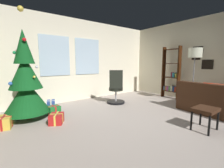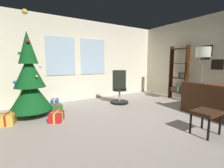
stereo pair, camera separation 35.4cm
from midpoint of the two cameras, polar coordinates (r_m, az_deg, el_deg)
ground_plane at (r=3.47m, az=13.92°, el=-14.66°), size 5.54×5.37×0.10m
wall_back_with_windows at (r=5.46m, az=-6.95°, el=8.67°), size 5.54×0.12×2.69m
wall_right_with_frames at (r=5.60m, az=35.16°, el=7.24°), size 0.12×5.37×2.69m
footstool at (r=3.30m, az=34.30°, el=-9.34°), size 0.45×0.36×0.43m
holiday_tree at (r=3.95m, az=-26.01°, el=0.54°), size 0.95×0.95×2.44m
gift_box_red at (r=3.56m, az=-17.25°, el=-11.58°), size 0.38×0.40×0.21m
gift_box_green at (r=4.06m, az=-17.70°, el=-8.92°), size 0.28×0.27×0.24m
gift_box_gold at (r=3.84m, az=-32.08°, el=-10.86°), size 0.36×0.42×0.23m
gift_box_blue at (r=4.48m, az=-18.34°, el=-7.15°), size 0.28×0.37×0.28m
office_chair at (r=4.76m, az=4.90°, el=-2.56°), size 0.58×0.59×1.05m
bookshelf at (r=5.83m, az=25.15°, el=2.59°), size 0.18×0.64×1.84m
floor_lamp at (r=5.17m, az=32.47°, el=8.78°), size 0.38×0.38×1.70m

